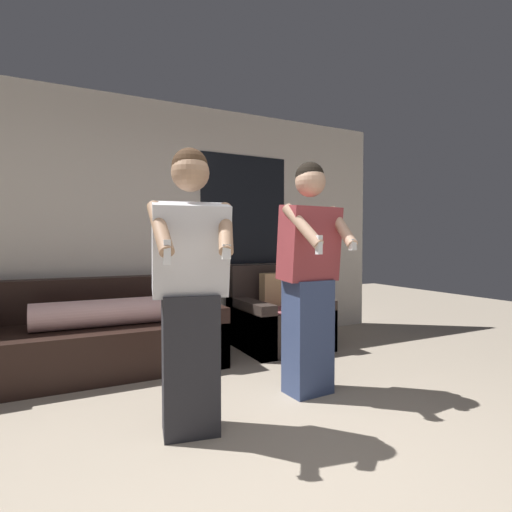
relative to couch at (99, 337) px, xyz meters
The scene contains 6 objects.
ground_plane 2.48m from the couch, 76.03° to the right, with size 14.00×14.00×0.00m, color tan.
wall_back 1.33m from the couch, 40.33° to the left, with size 5.88×0.07×2.70m.
couch is the anchor object (origin of this frame).
armchair 1.86m from the couch, ahead, with size 0.90×0.90×0.90m.
person_left 1.73m from the couch, 76.33° to the right, with size 0.50×0.56×1.72m.
person_right 2.03m from the couch, 44.15° to the right, with size 0.51×0.49×1.77m.
Camera 1 is at (-0.92, -1.49, 1.17)m, focal length 28.00 mm.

